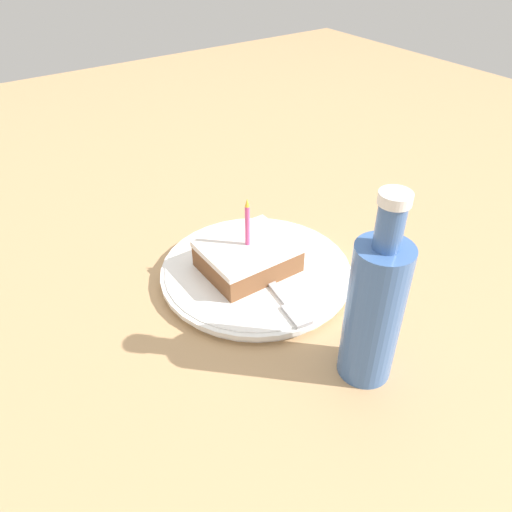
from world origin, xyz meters
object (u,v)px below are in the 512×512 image
object	(u,v)px
plate	(256,272)
cake_slice	(248,256)
fork	(277,290)
bottle	(374,308)

from	to	relation	value
plate	cake_slice	world-z (taller)	cake_slice
cake_slice	fork	size ratio (longest dim) A/B	0.72
fork	bottle	xyz separation A→B (m)	(0.16, 0.01, 0.08)
cake_slice	bottle	size ratio (longest dim) A/B	0.53
plate	bottle	distance (m)	0.24
cake_slice	fork	distance (m)	0.07
plate	fork	size ratio (longest dim) A/B	1.56
plate	fork	xyz separation A→B (m)	(0.06, -0.01, 0.01)
cake_slice	fork	bearing A→B (deg)	2.17
fork	bottle	distance (m)	0.18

